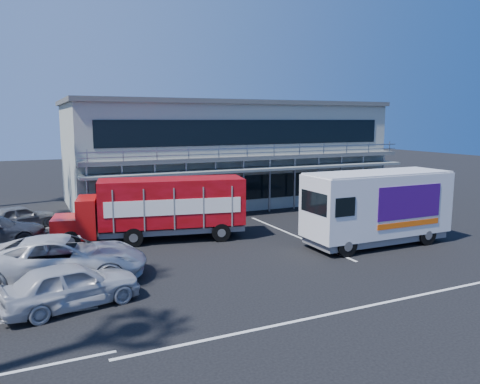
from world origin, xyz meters
name	(u,v)px	position (x,y,z in m)	size (l,w,h in m)	color
ground	(292,255)	(0.00, 0.00, 0.00)	(120.00, 120.00, 0.00)	black
building	(223,152)	(3.00, 14.94, 3.66)	(22.40, 12.00, 7.30)	#A5A99B
red_truck	(159,207)	(-4.62, 5.13, 1.70)	(9.44, 3.92, 3.10)	#B00E0E
white_van	(377,206)	(4.65, -0.09, 1.88)	(7.27, 2.56, 3.54)	silver
parked_car_a	(71,285)	(-9.50, -2.00, 0.74)	(1.76, 4.36, 1.49)	#B1B2B8
parked_car_c	(63,259)	(-9.50, 0.80, 0.85)	(2.82, 6.11, 1.70)	silver
parked_car_e	(19,217)	(-11.02, 10.80, 0.67)	(1.59, 3.95, 1.35)	slate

